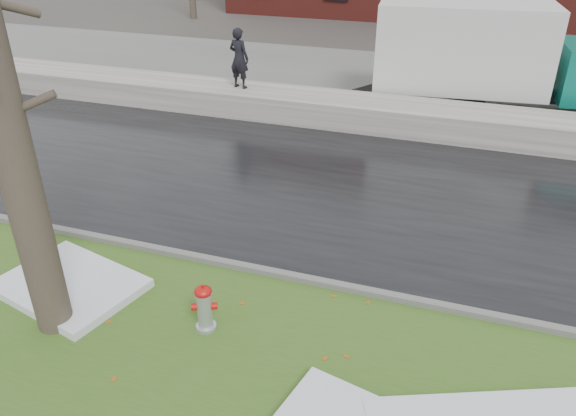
% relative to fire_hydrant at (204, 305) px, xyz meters
% --- Properties ---
extents(ground, '(120.00, 120.00, 0.00)m').
position_rel_fire_hydrant_xyz_m(ground, '(0.19, 0.58, -0.46)').
color(ground, '#47423D').
rests_on(ground, ground).
extents(verge, '(60.00, 4.50, 0.04)m').
position_rel_fire_hydrant_xyz_m(verge, '(0.19, -0.67, -0.44)').
color(verge, '#33531B').
rests_on(verge, ground).
extents(road, '(60.00, 7.00, 0.03)m').
position_rel_fire_hydrant_xyz_m(road, '(0.19, 5.08, -0.44)').
color(road, black).
rests_on(road, ground).
extents(parking_lot, '(60.00, 9.00, 0.03)m').
position_rel_fire_hydrant_xyz_m(parking_lot, '(0.19, 13.58, -0.44)').
color(parking_lot, slate).
rests_on(parking_lot, ground).
extents(curb, '(60.00, 0.15, 0.14)m').
position_rel_fire_hydrant_xyz_m(curb, '(0.19, 1.58, -0.39)').
color(curb, slate).
rests_on(curb, ground).
extents(snowbank, '(60.00, 1.60, 0.75)m').
position_rel_fire_hydrant_xyz_m(snowbank, '(0.19, 9.28, -0.08)').
color(snowbank, beige).
rests_on(snowbank, ground).
extents(fire_hydrant, '(0.39, 0.37, 0.78)m').
position_rel_fire_hydrant_xyz_m(fire_hydrant, '(0.00, 0.00, 0.00)').
color(fire_hydrant, '#ACAEB4').
rests_on(fire_hydrant, verge).
extents(tree, '(1.18, 1.33, 6.36)m').
position_rel_fire_hydrant_xyz_m(tree, '(-2.18, -0.64, 2.79)').
color(tree, brown).
rests_on(tree, verge).
extents(box_truck, '(9.45, 2.97, 3.12)m').
position_rel_fire_hydrant_xyz_m(box_truck, '(3.69, 11.69, 1.19)').
color(box_truck, black).
rests_on(box_truck, ground).
extents(worker, '(0.71, 0.54, 1.73)m').
position_rel_fire_hydrant_xyz_m(worker, '(-3.37, 9.27, 1.16)').
color(worker, black).
rests_on(worker, snowbank).
extents(snow_patch_far, '(2.52, 2.08, 0.14)m').
position_rel_fire_hydrant_xyz_m(snow_patch_far, '(-2.52, 0.15, -0.35)').
color(snow_patch_far, silver).
rests_on(snow_patch_far, verge).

